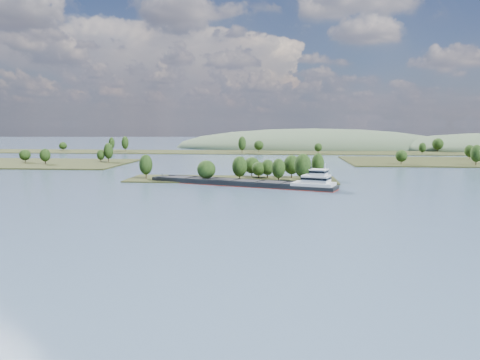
# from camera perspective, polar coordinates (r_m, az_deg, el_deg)

# --- Properties ---
(ground) EXTENTS (1800.00, 1800.00, 0.00)m
(ground) POSITION_cam_1_polar(r_m,az_deg,el_deg) (166.72, -3.22, -2.42)
(ground) COLOR #3D4F6A
(ground) RESTS_ON ground
(tree_island) EXTENTS (100.00, 33.13, 14.17)m
(tree_island) POSITION_cam_1_polar(r_m,az_deg,el_deg) (223.31, 0.70, 0.95)
(tree_island) COLOR black
(tree_island) RESTS_ON ground
(back_shoreline) EXTENTS (900.00, 60.00, 16.48)m
(back_shoreline) POSITION_cam_1_polar(r_m,az_deg,el_deg) (443.65, 3.16, 3.44)
(back_shoreline) COLOR black
(back_shoreline) RESTS_ON ground
(hill_west) EXTENTS (320.00, 160.00, 44.00)m
(hill_west) POSITION_cam_1_polar(r_m,az_deg,el_deg) (544.67, 8.91, 3.92)
(hill_west) COLOR #394C34
(hill_west) RESTS_ON ground
(cargo_barge) EXTENTS (84.66, 38.11, 11.65)m
(cargo_barge) POSITION_cam_1_polar(r_m,az_deg,el_deg) (203.49, 1.53, -0.32)
(cargo_barge) COLOR black
(cargo_barge) RESTS_ON ground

